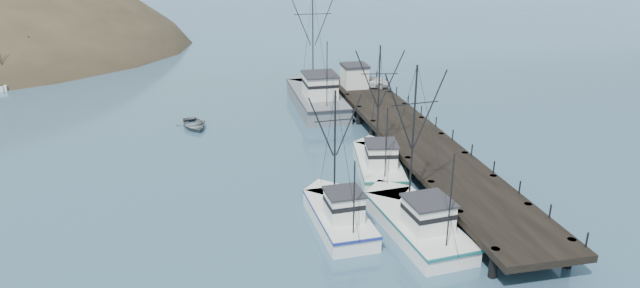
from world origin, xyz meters
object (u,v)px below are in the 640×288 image
object	(u,v)px
pickup_truck	(369,81)
trawler_mid	(338,214)
pier	(415,138)
work_vessel	(316,97)
pier_shed	(355,75)
trawler_far	(378,163)
trawler_near	(415,221)
motorboat	(194,127)

from	to	relation	value
pickup_truck	trawler_mid	bearing A→B (deg)	179.06
pier	work_vessel	distance (m)	18.40
work_vessel	pier_shed	size ratio (longest dim) A/B	5.31
pier	trawler_far	distance (m)	5.46
work_vessel	trawler_near	bearing A→B (deg)	-88.86
work_vessel	trawler_mid	bearing A→B (deg)	-98.78
pickup_truck	motorboat	bearing A→B (deg)	123.41
trawler_near	work_vessel	world-z (taller)	work_vessel
trawler_far	pier_shed	xyz separation A→B (m)	(3.62, 20.89, 2.60)
trawler_mid	motorboat	xyz separation A→B (m)	(-9.98, 24.13, -0.82)
pier_shed	pickup_truck	size ratio (longest dim) A/B	0.63
work_vessel	pier_shed	world-z (taller)	work_vessel
trawler_near	pickup_truck	bearing A→B (deg)	79.13
pickup_truck	motorboat	size ratio (longest dim) A/B	1.07
pickup_truck	pier	bearing A→B (deg)	-162.67
trawler_mid	work_vessel	size ratio (longest dim) A/B	0.60
work_vessel	pier_shed	bearing A→B (deg)	6.53
pier	trawler_far	world-z (taller)	trawler_far
work_vessel	pickup_truck	bearing A→B (deg)	2.06
motorboat	pier_shed	bearing A→B (deg)	1.95
trawler_far	pier_shed	bearing A→B (deg)	80.16
pier	pier_shed	xyz separation A→B (m)	(-0.92, 18.00, 1.73)
work_vessel	trawler_far	bearing A→B (deg)	-86.34
trawler_mid	pier	bearing A→B (deg)	48.14
work_vessel	pickup_truck	xyz separation A→B (m)	(6.64, 0.24, 1.48)
trawler_near	pier_shed	bearing A→B (deg)	82.26
pier	trawler_mid	bearing A→B (deg)	-131.86
trawler_far	pier_shed	distance (m)	21.36
pier	pier_shed	world-z (taller)	pier_shed
trawler_near	pier_shed	xyz separation A→B (m)	(4.30, 31.68, 2.60)
motorboat	trawler_near	bearing A→B (deg)	-73.77
motorboat	trawler_mid	bearing A→B (deg)	-81.13
trawler_near	motorboat	bearing A→B (deg)	119.83
trawler_near	pickup_truck	world-z (taller)	trawler_near
trawler_near	trawler_mid	bearing A→B (deg)	157.05
trawler_far	trawler_near	bearing A→B (deg)	-93.61
pier	trawler_near	size ratio (longest dim) A/B	3.62
work_vessel	motorboat	bearing A→B (deg)	-161.53
trawler_near	pier	bearing A→B (deg)	69.08
pier_shed	pickup_truck	bearing A→B (deg)	-10.72
trawler_mid	trawler_far	world-z (taller)	trawler_far
trawler_far	pickup_truck	bearing A→B (deg)	75.45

